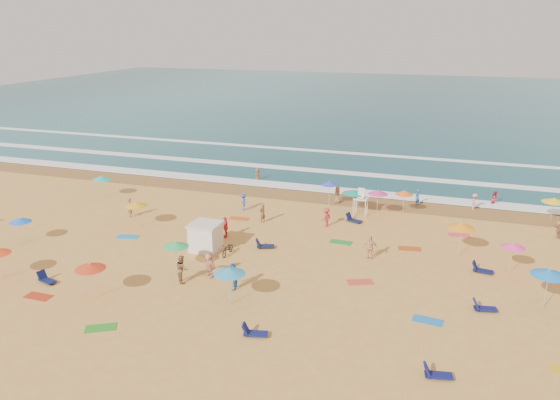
% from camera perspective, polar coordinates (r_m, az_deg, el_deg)
% --- Properties ---
extents(ground, '(220.00, 220.00, 0.00)m').
position_cam_1_polar(ground, '(42.08, 1.16, -4.71)').
color(ground, gold).
rests_on(ground, ground).
extents(ocean, '(220.00, 140.00, 0.18)m').
position_cam_1_polar(ocean, '(122.74, 13.04, 9.87)').
color(ocean, '#0C4756').
rests_on(ocean, ground).
extents(wet_sand, '(220.00, 220.00, 0.00)m').
position_cam_1_polar(wet_sand, '(53.43, 5.14, 0.21)').
color(wet_sand, olive).
rests_on(wet_sand, ground).
extents(surf_foam, '(200.00, 18.70, 0.05)m').
position_cam_1_polar(surf_foam, '(61.69, 7.05, 2.66)').
color(surf_foam, white).
rests_on(surf_foam, ground).
extents(cabana, '(2.00, 2.00, 2.00)m').
position_cam_1_polar(cabana, '(41.18, -7.77, -3.90)').
color(cabana, silver).
rests_on(cabana, ground).
extents(cabana_roof, '(2.20, 2.20, 0.12)m').
position_cam_1_polar(cabana_roof, '(40.80, -7.83, -2.52)').
color(cabana_roof, silver).
rests_on(cabana_roof, cabana).
extents(bicycle, '(0.65, 1.74, 0.90)m').
position_cam_1_polar(bicycle, '(40.38, -5.49, -5.11)').
color(bicycle, black).
rests_on(bicycle, ground).
extents(lifeguard_stand, '(1.20, 1.20, 2.10)m').
position_cam_1_polar(lifeguard_stand, '(48.75, 8.45, -0.38)').
color(lifeguard_stand, white).
rests_on(lifeguard_stand, ground).
extents(beach_umbrellas, '(47.33, 26.05, 0.80)m').
position_cam_1_polar(beach_umbrellas, '(41.15, 3.53, -2.13)').
color(beach_umbrellas, orange).
rests_on(beach_umbrellas, ground).
extents(loungers, '(39.78, 21.00, 0.34)m').
position_cam_1_polar(loungers, '(36.47, 9.49, -8.40)').
color(loungers, '#0E1646').
rests_on(loungers, ground).
extents(towels, '(32.38, 22.47, 0.03)m').
position_cam_1_polar(towels, '(38.00, 2.43, -7.28)').
color(towels, '#AF2D15').
rests_on(towels, ground).
extents(beachgoers, '(46.59, 25.47, 2.12)m').
position_cam_1_polar(beachgoers, '(44.19, 2.39, -2.47)').
color(beachgoers, '#2744B9').
rests_on(beachgoers, ground).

